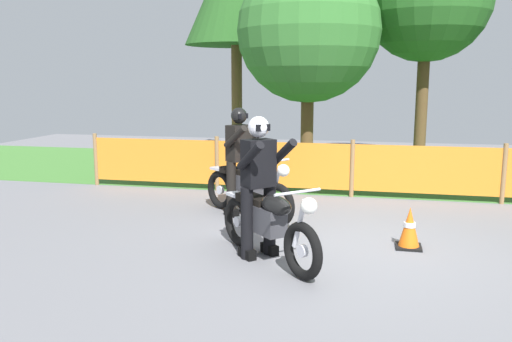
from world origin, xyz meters
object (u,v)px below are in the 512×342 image
Objects in this scene: motorcycle_trailing at (268,223)px; traffic_cone at (409,228)px; motorcycle_lead at (248,188)px; rider_trailing at (259,182)px; rider_lead at (240,157)px.

motorcycle_trailing is 2.86× the size of traffic_cone.
motorcycle_lead is 1.01× the size of rider_trailing.
traffic_cone is at bearing 73.53° from motorcycle_trailing.
motorcycle_lead is 3.21× the size of traffic_cone.
motorcycle_lead is 1.12× the size of motorcycle_trailing.
rider_lead is at bearing 156.69° from rider_trailing.
rider_trailing reaches higher than motorcycle_lead.
rider_lead is at bearing 158.73° from motorcycle_trailing.
motorcycle_lead is 0.49m from rider_lead.
rider_trailing is at bearing -157.82° from traffic_cone.
motorcycle_lead is 1.01× the size of rider_lead.
motorcycle_trailing is at bearing -33.44° from motorcycle_lead.
rider_lead reaches higher than traffic_cone.
rider_trailing reaches higher than traffic_cone.
motorcycle_lead is 2.58m from traffic_cone.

